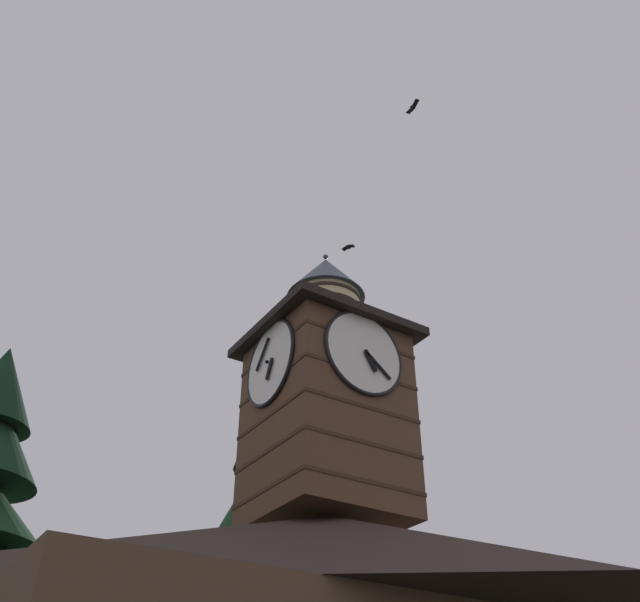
{
  "coord_description": "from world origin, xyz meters",
  "views": [
    {
      "loc": [
        10.1,
        13.63,
        1.94
      ],
      "look_at": [
        0.57,
        -1.15,
        13.99
      ],
      "focal_mm": 40.12,
      "sensor_mm": 36.0,
      "label": 1
    }
  ],
  "objects_px": {
    "clock_tower": "(326,398)",
    "flying_bird_high": "(413,107)",
    "moon": "(245,578)",
    "flying_bird_low": "(348,247)"
  },
  "relations": [
    {
      "from": "flying_bird_high",
      "to": "moon",
      "type": "bearing_deg",
      "value": -110.25
    },
    {
      "from": "clock_tower",
      "to": "flying_bird_low",
      "type": "distance_m",
      "value": 8.99
    },
    {
      "from": "clock_tower",
      "to": "flying_bird_high",
      "type": "height_order",
      "value": "flying_bird_high"
    },
    {
      "from": "moon",
      "to": "flying_bird_low",
      "type": "bearing_deg",
      "value": 68.96
    },
    {
      "from": "moon",
      "to": "clock_tower",
      "type": "bearing_deg",
      "value": 66.18
    },
    {
      "from": "clock_tower",
      "to": "moon",
      "type": "distance_m",
      "value": 33.77
    },
    {
      "from": "clock_tower",
      "to": "moon",
      "type": "bearing_deg",
      "value": -113.82
    },
    {
      "from": "clock_tower",
      "to": "moon",
      "type": "xyz_separation_m",
      "value": [
        -13.58,
        -30.76,
        3.09
      ]
    },
    {
      "from": "flying_bird_low",
      "to": "flying_bird_high",
      "type": "bearing_deg",
      "value": 73.44
    },
    {
      "from": "clock_tower",
      "to": "flying_bird_low",
      "type": "xyz_separation_m",
      "value": [
        -2.72,
        -2.54,
        8.18
      ]
    }
  ]
}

